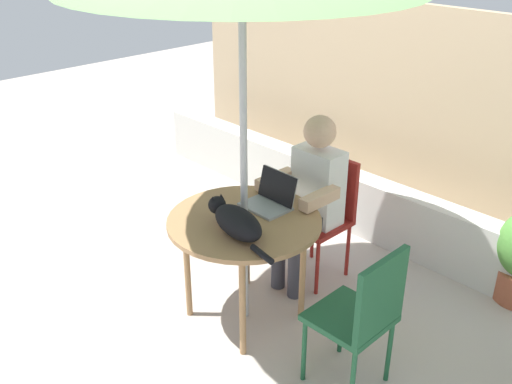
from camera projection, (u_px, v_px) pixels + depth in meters
name	position (u px, v px, depth m)	size (l,w,h in m)	color
ground_plane	(245.00, 315.00, 3.92)	(14.00, 14.00, 0.00)	#ADA399
fence_back	(438.00, 115.00, 4.92)	(5.80, 0.08, 1.77)	tan
planter_wall_low	(378.00, 211.00, 4.73)	(5.22, 0.20, 0.50)	beige
patio_table	(244.00, 228.00, 3.63)	(0.96, 0.96, 0.74)	#9E754C
chair_occupied	(325.00, 207.00, 4.17)	(0.40, 0.40, 0.90)	maroon
chair_empty	(363.00, 311.00, 3.10)	(0.40, 0.40, 0.90)	#194C2D
person_seated	(311.00, 193.00, 4.00)	(0.48, 0.48, 1.24)	white
laptop	(272.00, 196.00, 3.74)	(0.30, 0.25, 0.21)	gray
cat	(236.00, 221.00, 3.40)	(0.64, 0.25, 0.17)	black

